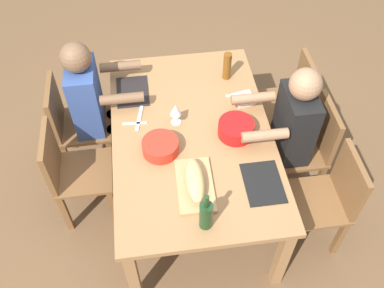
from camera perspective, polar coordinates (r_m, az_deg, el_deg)
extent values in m
plane|color=brown|center=(3.50, 0.00, -6.58)|extent=(8.00, 8.00, 0.00)
cube|color=#9E7044|center=(2.92, 0.00, 1.14)|extent=(1.67, 1.07, 0.04)
cube|color=#9E7044|center=(2.91, 11.79, -14.30)|extent=(0.07, 0.07, 0.70)
cube|color=#9E7044|center=(3.78, 5.57, 7.02)|extent=(0.07, 0.07, 0.70)
cube|color=#9E7044|center=(2.82, -7.76, -16.86)|extent=(0.07, 0.07, 0.70)
cube|color=#9E7044|center=(3.71, -8.96, 5.60)|extent=(0.07, 0.07, 0.70)
cube|color=brown|center=(3.30, 13.46, -0.71)|extent=(0.40, 0.40, 0.03)
cube|color=brown|center=(3.20, 17.22, 2.04)|extent=(0.38, 0.04, 0.40)
cube|color=brown|center=(3.33, 10.82, -5.71)|extent=(0.04, 0.04, 0.42)
cube|color=brown|center=(3.52, 9.42, -1.18)|extent=(0.04, 0.04, 0.42)
cube|color=brown|center=(3.44, 16.27, -4.94)|extent=(0.04, 0.04, 0.42)
cube|color=brown|center=(3.62, 14.61, -0.58)|extent=(0.04, 0.04, 0.42)
cylinder|color=#2D2D38|center=(3.36, 9.64, -4.45)|extent=(0.11, 0.11, 0.45)
cylinder|color=#2D2D38|center=(3.45, 9.00, -2.30)|extent=(0.11, 0.11, 0.45)
cube|color=black|center=(3.06, 13.37, 2.55)|extent=(0.34, 0.20, 0.55)
cylinder|color=#9E7251|center=(2.79, 9.56, 1.14)|extent=(0.07, 0.30, 0.07)
cylinder|color=#9E7251|center=(3.01, 8.00, 6.00)|extent=(0.07, 0.30, 0.07)
sphere|color=#9E7251|center=(2.81, 14.73, 7.61)|extent=(0.21, 0.21, 0.21)
cube|color=brown|center=(3.06, 15.89, -7.34)|extent=(0.40, 0.40, 0.03)
cube|color=brown|center=(2.96, 20.05, -4.58)|extent=(0.38, 0.04, 0.40)
cube|color=brown|center=(3.12, 13.00, -12.62)|extent=(0.04, 0.04, 0.42)
cube|color=brown|center=(3.27, 11.35, -7.41)|extent=(0.04, 0.04, 0.42)
cube|color=brown|center=(3.23, 18.83, -11.53)|extent=(0.04, 0.04, 0.42)
cube|color=brown|center=(3.38, 16.89, -6.57)|extent=(0.04, 0.04, 0.42)
cube|color=brown|center=(3.46, -13.88, 2.42)|extent=(0.40, 0.40, 0.03)
cube|color=brown|center=(3.35, -17.62, 4.50)|extent=(0.38, 0.04, 0.40)
cube|color=brown|center=(3.72, -10.61, 2.32)|extent=(0.04, 0.04, 0.42)
cube|color=brown|center=(3.50, -10.51, -1.78)|extent=(0.04, 0.04, 0.42)
cube|color=brown|center=(3.77, -15.74, 1.74)|extent=(0.04, 0.04, 0.42)
cube|color=brown|center=(3.55, -15.96, -2.34)|extent=(0.04, 0.04, 0.42)
cylinder|color=#2D2D38|center=(3.65, -9.84, 1.49)|extent=(0.11, 0.11, 0.45)
cylinder|color=#2D2D38|center=(3.54, -9.77, -0.44)|extent=(0.11, 0.11, 0.45)
cube|color=#334C8C|center=(3.25, -13.77, 5.93)|extent=(0.34, 0.20, 0.55)
cylinder|color=brown|center=(3.27, -9.39, 10.05)|extent=(0.07, 0.30, 0.07)
cylinder|color=brown|center=(3.02, -9.19, 5.92)|extent=(0.07, 0.30, 0.07)
sphere|color=brown|center=(3.02, -15.09, 10.93)|extent=(0.21, 0.21, 0.21)
cube|color=brown|center=(3.17, -14.03, -3.68)|extent=(0.40, 0.40, 0.03)
cube|color=brown|center=(3.04, -18.15, -1.64)|extent=(0.38, 0.04, 0.40)
cube|color=brown|center=(3.43, -10.47, -3.33)|extent=(0.04, 0.04, 0.42)
cube|color=brown|center=(3.24, -10.35, -8.15)|extent=(0.04, 0.04, 0.42)
cube|color=brown|center=(3.48, -16.04, -3.88)|extent=(0.04, 0.04, 0.42)
cube|color=brown|center=(3.29, -16.30, -8.65)|extent=(0.04, 0.04, 0.42)
cube|color=brown|center=(3.58, 11.40, 4.96)|extent=(0.40, 0.40, 0.03)
cube|color=brown|center=(3.49, 14.81, 7.63)|extent=(0.38, 0.04, 0.40)
cube|color=brown|center=(3.59, 8.97, 0.29)|extent=(0.04, 0.04, 0.42)
cube|color=brown|center=(3.81, 7.77, 4.18)|extent=(0.04, 0.04, 0.42)
cube|color=brown|center=(3.69, 14.08, 0.84)|extent=(0.04, 0.04, 0.42)
cube|color=brown|center=(3.90, 12.64, 4.61)|extent=(0.04, 0.04, 0.42)
cylinder|color=red|center=(2.78, -4.18, -0.35)|extent=(0.23, 0.23, 0.09)
cylinder|color=orange|center=(2.76, -4.21, 0.03)|extent=(0.21, 0.21, 0.03)
cylinder|color=red|center=(2.88, 5.79, 2.02)|extent=(0.24, 0.24, 0.10)
cylinder|color=beige|center=(2.85, 5.85, 2.47)|extent=(0.21, 0.21, 0.04)
cube|color=tan|center=(2.64, 0.39, -5.45)|extent=(0.41, 0.23, 0.02)
ellipsoid|color=tan|center=(2.59, 0.40, -4.76)|extent=(0.32, 0.12, 0.09)
cylinder|color=#193819|center=(2.42, 1.85, -9.37)|extent=(0.08, 0.08, 0.20)
cylinder|color=#193819|center=(2.30, 1.94, -7.55)|extent=(0.03, 0.03, 0.09)
cylinder|color=brown|center=(3.24, 4.64, 10.18)|extent=(0.06, 0.06, 0.22)
cylinder|color=silver|center=(2.97, -2.11, 2.91)|extent=(0.07, 0.07, 0.01)
cylinder|color=silver|center=(2.94, -2.14, 3.44)|extent=(0.01, 0.01, 0.07)
cone|color=silver|center=(2.89, -2.18, 4.53)|extent=(0.08, 0.08, 0.08)
cube|color=black|center=(2.69, 9.31, -5.07)|extent=(0.32, 0.23, 0.01)
cube|color=black|center=(3.21, -7.82, 6.85)|extent=(0.32, 0.23, 0.01)
cube|color=silver|center=(2.99, -7.52, 2.70)|extent=(0.03, 0.17, 0.01)
cube|color=silver|center=(3.17, 5.97, 6.44)|extent=(0.02, 0.17, 0.01)
cube|color=silver|center=(3.02, -6.94, 3.40)|extent=(0.23, 0.07, 0.01)
cube|color=white|center=(3.14, 6.88, 5.89)|extent=(0.16, 0.16, 0.02)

